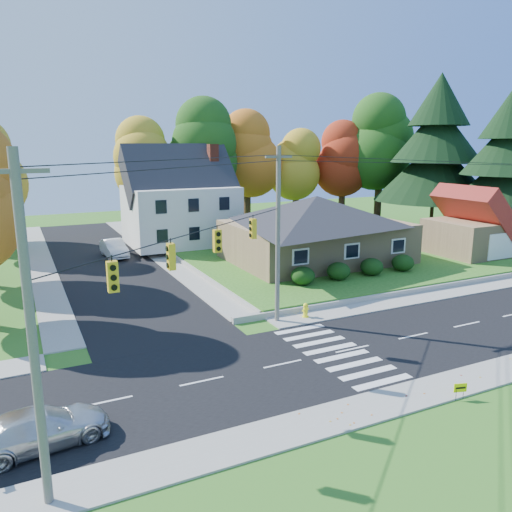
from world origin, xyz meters
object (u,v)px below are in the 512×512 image
at_px(ranch_house, 316,227).
at_px(white_car, 114,248).
at_px(silver_sedan, 40,428).
at_px(fire_hydrant, 306,311).

xyz_separation_m(ranch_house, white_car, (-14.79, 10.72, -2.45)).
bearing_deg(ranch_house, white_car, 144.06).
bearing_deg(white_car, silver_sedan, -107.73).
xyz_separation_m(ranch_house, fire_hydrant, (-7.70, -11.00, -2.82)).
xyz_separation_m(silver_sedan, fire_hydrant, (14.84, 7.11, -0.25)).
distance_m(ranch_house, white_car, 18.43).
bearing_deg(ranch_house, fire_hydrant, -125.00).
height_order(white_car, fire_hydrant, white_car).
height_order(silver_sedan, fire_hydrant, silver_sedan).
bearing_deg(ranch_house, silver_sedan, -141.22).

